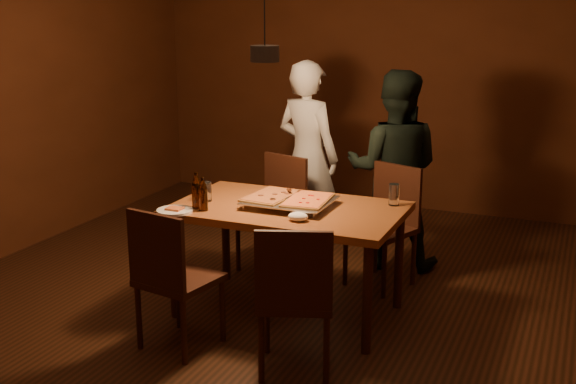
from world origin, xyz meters
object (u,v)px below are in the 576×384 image
at_px(chair_far_left, 277,202).
at_px(diner_white, 308,157).
at_px(chair_near_right, 295,287).
at_px(chair_far_right, 388,214).
at_px(pendant_lamp, 265,52).
at_px(beer_bottle_b, 203,194).
at_px(plate_slice, 175,210).
at_px(beer_bottle_a, 197,190).
at_px(dining_table, 288,217).
at_px(chair_near_left, 169,267).
at_px(pizza_tray, 290,203).
at_px(diner_dark, 394,170).

bearing_deg(chair_far_left, diner_white, -78.79).
bearing_deg(chair_near_right, chair_far_right, 66.76).
relative_size(chair_near_right, pendant_lamp, 0.49).
xyz_separation_m(beer_bottle_b, plate_slice, (-0.16, -0.10, -0.10)).
height_order(beer_bottle_b, diner_white, diner_white).
relative_size(chair_far_right, diner_white, 0.34).
bearing_deg(chair_far_left, beer_bottle_b, 104.24).
bearing_deg(diner_white, beer_bottle_a, 99.67).
relative_size(chair_far_right, plate_slice, 2.34).
height_order(chair_far_right, chair_near_right, same).
distance_m(dining_table, chair_far_right, 0.93).
xyz_separation_m(chair_far_right, diner_white, (-0.84, 0.50, 0.27)).
bearing_deg(chair_near_left, diner_white, 98.72).
distance_m(chair_far_left, chair_near_left, 1.57).
xyz_separation_m(beer_bottle_b, diner_white, (0.10, 1.60, -0.06)).
bearing_deg(plate_slice, chair_far_right, 47.48).
xyz_separation_m(dining_table, chair_far_right, (0.47, 0.79, -0.14)).
distance_m(chair_near_right, pendant_lamp, 1.48).
relative_size(chair_near_left, diner_white, 0.30).
relative_size(plate_slice, diner_white, 0.14).
relative_size(chair_far_right, chair_near_right, 1.01).
relative_size(pizza_tray, diner_white, 0.34).
xyz_separation_m(chair_far_right, diner_dark, (-0.07, 0.40, 0.25)).
bearing_deg(chair_far_right, chair_near_left, 82.24).
distance_m(chair_far_right, diner_dark, 0.47).
distance_m(chair_near_left, chair_near_right, 0.80).
relative_size(chair_near_right, pizza_tray, 0.98).
xyz_separation_m(dining_table, diner_white, (-0.37, 1.30, 0.13)).
xyz_separation_m(dining_table, chair_far_left, (-0.42, 0.78, -0.14)).
distance_m(dining_table, chair_near_right, 0.88).
bearing_deg(pendant_lamp, chair_near_left, -114.37).
xyz_separation_m(chair_near_left, diner_dark, (0.82, 1.99, 0.25)).
bearing_deg(pizza_tray, beer_bottle_b, -148.58).
xyz_separation_m(chair_far_left, pendant_lamp, (0.31, -0.88, 1.22)).
relative_size(chair_near_left, diner_dark, 0.31).
bearing_deg(pizza_tray, diner_dark, 70.70).
xyz_separation_m(chair_near_left, chair_near_right, (0.80, 0.01, 0.00)).
height_order(chair_near_left, beer_bottle_a, beer_bottle_a).
distance_m(chair_near_left, diner_white, 2.11).
bearing_deg(chair_near_left, chair_far_right, 70.77).
bearing_deg(chair_near_left, beer_bottle_b, 105.09).
bearing_deg(diner_dark, pendant_lamp, 60.13).
height_order(chair_far_left, diner_white, diner_white).
distance_m(beer_bottle_b, diner_dark, 1.73).
relative_size(dining_table, beer_bottle_a, 6.22).
xyz_separation_m(chair_near_left, plate_slice, (-0.20, 0.40, 0.22)).
bearing_deg(pizza_tray, chair_far_left, 118.15).
height_order(beer_bottle_b, plate_slice, beer_bottle_b).
distance_m(pizza_tray, beer_bottle_a, 0.62).
bearing_deg(dining_table, chair_far_right, 59.44).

